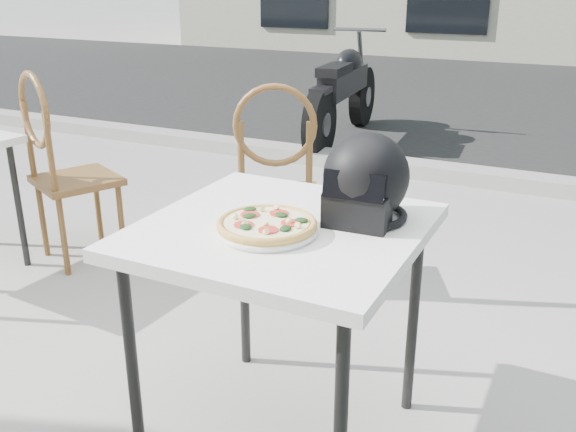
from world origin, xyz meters
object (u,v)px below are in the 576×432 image
at_px(cafe_table_main, 282,246).
at_px(pizza, 267,224).
at_px(plate, 267,231).
at_px(motorcycle, 344,94).
at_px(helmet, 365,182).
at_px(cafe_chair_side, 60,159).
at_px(cafe_chair_main, 276,176).

xyz_separation_m(cafe_table_main, pizza, (-0.01, -0.09, 0.11)).
height_order(plate, motorcycle, motorcycle).
height_order(cafe_table_main, helmet, helmet).
bearing_deg(cafe_chair_side, motorcycle, -70.17).
relative_size(cafe_table_main, cafe_chair_side, 0.79).
height_order(pizza, helmet, helmet).
height_order(cafe_table_main, plate, plate).
bearing_deg(plate, pizza, 74.65).
bearing_deg(plate, cafe_chair_side, 152.52).
xyz_separation_m(helmet, cafe_chair_side, (-2.04, 0.69, -0.34)).
bearing_deg(plate, motorcycle, 107.86).
distance_m(pizza, motorcycle, 4.65).
xyz_separation_m(cafe_table_main, cafe_chair_side, (-1.82, 0.85, -0.14)).
distance_m(plate, cafe_chair_main, 1.35).
relative_size(cafe_chair_main, motorcycle, 0.52).
bearing_deg(cafe_chair_side, pizza, 178.66).
distance_m(cafe_table_main, plate, 0.12).
height_order(cafe_chair_main, motorcycle, cafe_chair_main).
height_order(cafe_table_main, cafe_chair_main, cafe_chair_main).
height_order(plate, cafe_chair_side, cafe_chair_side).
height_order(plate, pizza, pizza).
relative_size(cafe_chair_side, motorcycle, 0.52).
distance_m(cafe_table_main, motorcycle, 4.56).
bearing_deg(motorcycle, plate, -76.82).
xyz_separation_m(cafe_chair_side, motorcycle, (0.38, 3.47, -0.16)).
xyz_separation_m(pizza, helmet, (0.23, 0.25, 0.10)).
bearing_deg(cafe_chair_side, cafe_table_main, -178.96).
distance_m(cafe_table_main, cafe_chair_main, 1.27).
relative_size(cafe_table_main, plate, 2.09).
distance_m(plate, motorcycle, 4.65).
height_order(cafe_table_main, cafe_chair_side, cafe_chair_side).
bearing_deg(motorcycle, cafe_chair_main, -79.83).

